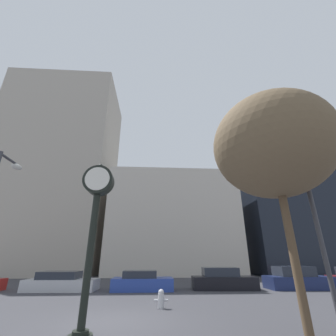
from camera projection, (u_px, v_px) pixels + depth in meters
name	position (u px, v px, depth m)	size (l,w,h in m)	color
ground_plane	(112.00, 322.00, 7.64)	(200.00, 200.00, 0.00)	#38383D
building_tall_tower	(59.00, 171.00, 34.46)	(15.43, 12.00, 28.74)	#ADA393
building_storefront_row	(172.00, 225.00, 32.52)	(16.79, 12.00, 13.00)	beige
building_glass_modern	(276.00, 195.00, 35.18)	(12.11, 12.00, 22.29)	black
street_clock	(95.00, 211.00, 7.28)	(0.99, 0.66, 5.11)	black
car_silver	(61.00, 282.00, 15.09)	(4.68, 2.11, 1.19)	#BCBCC1
car_blue	(142.00, 282.00, 15.22)	(4.08, 1.99, 1.23)	#28429E
car_black	(223.00, 280.00, 15.78)	(4.48, 2.03, 1.41)	black
car_navy	(297.00, 279.00, 15.94)	(4.45, 2.04, 1.48)	#19234C
fire_hydrant_far	(161.00, 299.00, 9.87)	(0.61, 0.26, 0.75)	#B7B7BC
street_lamp_right	(302.00, 196.00, 7.79)	(0.36, 1.57, 6.01)	#38383D
bare_tree	(273.00, 146.00, 7.69)	(3.98, 3.98, 7.41)	brown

